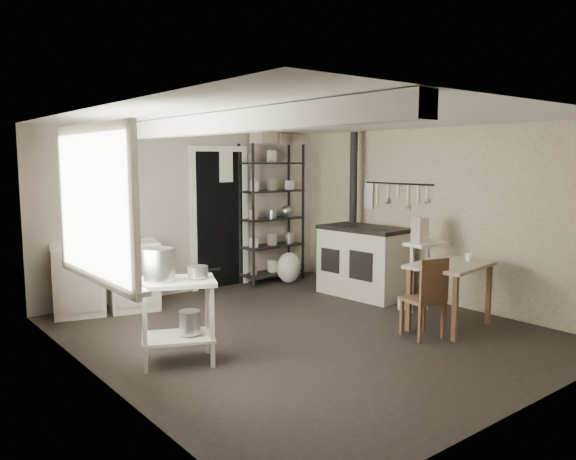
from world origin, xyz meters
TOP-DOWN VIEW (x-y plane):
  - floor at (0.00, 0.00)m, footprint 5.00×5.00m
  - ceiling at (0.00, 0.00)m, footprint 5.00×5.00m
  - wall_back at (0.00, 2.50)m, footprint 4.50×0.02m
  - wall_front at (0.00, -2.50)m, footprint 4.50×0.02m
  - wall_left at (-2.25, 0.00)m, footprint 0.02×5.00m
  - wall_right at (2.25, 0.00)m, footprint 0.02×5.00m
  - window at (-2.22, 0.20)m, footprint 0.12×1.76m
  - doorway at (0.45, 2.47)m, footprint 0.96×0.10m
  - ceiling_beam at (-1.20, 0.00)m, footprint 0.18×5.00m
  - wallpaper_panel at (2.24, 0.00)m, footprint 0.01×5.00m
  - utensil_rail at (2.19, 0.60)m, footprint 0.06×1.20m
  - prep_table at (-1.54, 0.01)m, footprint 0.83×0.73m
  - stockpot at (-1.69, 0.04)m, footprint 0.29×0.29m
  - saucepan at (-1.35, -0.05)m, footprint 0.20×0.20m
  - bucket at (-1.44, -0.05)m, footprint 0.23×0.23m
  - base_cabinets at (-1.39, 2.18)m, footprint 1.42×0.89m
  - mixing_bowl at (-1.34, 2.15)m, footprint 0.31×0.31m
  - counter_cup at (-1.70, 2.12)m, footprint 0.14×0.14m
  - shelf_rack at (1.28, 2.31)m, footprint 1.01×0.41m
  - shelf_jar at (0.94, 2.27)m, footprint 0.11×0.12m
  - storage_box_a at (1.12, 2.29)m, footprint 0.35×0.32m
  - storage_box_b at (1.44, 2.35)m, footprint 0.35×0.34m
  - stove at (1.73, 0.77)m, footprint 0.77×1.27m
  - stovepipe at (1.98, 1.25)m, footprint 0.15×0.15m
  - side_ledge at (1.78, -0.25)m, footprint 0.57×0.32m
  - oats_box at (1.67, -0.21)m, footprint 0.19×0.24m
  - work_table at (1.37, -0.89)m, footprint 1.06×0.82m
  - table_cup at (1.62, -0.95)m, footprint 0.11×0.11m
  - chair at (0.87, -0.91)m, footprint 0.43×0.44m
  - flour_sack at (1.41, 2.05)m, footprint 0.44×0.39m
  - floor_crock at (1.58, -0.05)m, footprint 0.13×0.13m

SIDE VIEW (x-z plane):
  - floor at x=0.00m, z-range 0.00..0.00m
  - floor_crock at x=1.58m, z-range 0.00..0.15m
  - flour_sack at x=1.41m, z-range 0.01..0.47m
  - work_table at x=1.37m, z-range 0.01..0.75m
  - bucket at x=-1.44m, z-range 0.28..0.49m
  - prep_table at x=-1.54m, z-range 0.01..0.79m
  - side_ledge at x=1.78m, z-range 0.00..0.86m
  - stove at x=1.73m, z-range -0.04..0.92m
  - base_cabinets at x=-1.39m, z-range 0.03..0.89m
  - chair at x=0.87m, z-range 0.05..0.92m
  - table_cup at x=1.62m, z-range 0.76..0.85m
  - saucepan at x=-1.35m, z-range 0.80..0.90m
  - stockpot at x=-1.69m, z-range 0.79..1.09m
  - shelf_rack at x=1.28m, z-range -0.11..2.01m
  - mixing_bowl at x=-1.34m, z-range 0.92..0.99m
  - counter_cup at x=-1.70m, z-range 0.92..1.02m
  - doorway at x=0.45m, z-range -0.04..2.04m
  - oats_box at x=1.67m, z-range 0.85..1.17m
  - wall_back at x=0.00m, z-range 0.00..2.30m
  - wall_front at x=0.00m, z-range 0.00..2.30m
  - wall_left at x=-2.25m, z-range 0.00..2.30m
  - wall_right at x=2.25m, z-range 0.00..2.30m
  - wallpaper_panel at x=2.24m, z-range 0.00..2.30m
  - shelf_jar at x=0.94m, z-range 1.27..1.48m
  - window at x=-2.22m, z-range 0.86..2.14m
  - utensil_rail at x=2.19m, z-range 1.33..1.77m
  - stovepipe at x=1.98m, z-range 0.84..2.34m
  - storage_box_b at x=1.44m, z-range 1.90..2.08m
  - storage_box_a at x=1.12m, z-range 1.90..2.12m
  - ceiling_beam at x=-1.20m, z-range 2.11..2.29m
  - ceiling at x=0.00m, z-range 2.30..2.30m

